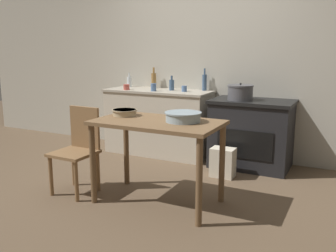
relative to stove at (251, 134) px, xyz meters
name	(u,v)px	position (x,y,z in m)	size (l,w,h in m)	color
ground_plane	(146,188)	(-0.78, -1.25, -0.42)	(14.00, 14.00, 0.00)	brown
wall_back	(204,62)	(-0.78, 0.34, 0.85)	(8.00, 0.07, 2.55)	#B2AD9E
counter_cabinet	(159,122)	(-1.31, 0.02, 0.03)	(1.48, 0.60, 0.89)	beige
stove	(251,134)	(0.00, 0.00, 0.00)	(0.98, 0.64, 0.84)	black
work_table	(157,133)	(-0.51, -1.49, 0.26)	(1.18, 0.67, 0.80)	brown
chair	(78,147)	(-1.37, -1.60, 0.04)	(0.41, 0.41, 0.87)	olive
flour_sack	(223,162)	(-0.19, -0.52, -0.25)	(0.27, 0.19, 0.34)	beige
stock_pot	(240,92)	(-0.14, -0.08, 0.51)	(0.31, 0.31, 0.21)	#4C4C51
mixing_bowl_large	(183,116)	(-0.28, -1.42, 0.43)	(0.34, 0.34, 0.09)	#93A8B2
mixing_bowl_small	(125,112)	(-0.93, -1.41, 0.41)	(0.25, 0.25, 0.06)	tan
bottle_far_left	(204,82)	(-0.73, 0.24, 0.59)	(0.06, 0.06, 0.30)	#3D5675
bottle_left	(129,81)	(-1.89, 0.19, 0.55)	(0.07, 0.07, 0.20)	silver
bottle_mid_left	(154,80)	(-1.50, 0.22, 0.59)	(0.07, 0.07, 0.29)	olive
bottle_center_left	(172,85)	(-1.13, 0.07, 0.55)	(0.07, 0.07, 0.20)	#3D5675
cup_center	(126,87)	(-1.71, -0.17, 0.51)	(0.08, 0.08, 0.08)	#B74C42
cup_center_right	(184,89)	(-0.92, 0.00, 0.51)	(0.07, 0.07, 0.08)	#4C6B99
cup_mid_right	(154,87)	(-1.31, -0.13, 0.52)	(0.07, 0.07, 0.10)	#4C6B99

